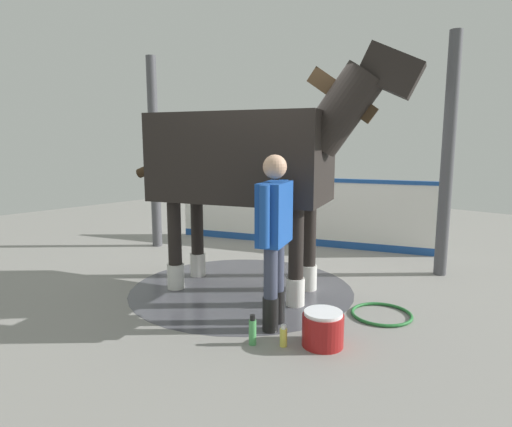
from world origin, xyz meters
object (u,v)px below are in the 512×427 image
object	(u,v)px
handler	(274,230)
wash_bucket	(323,329)
horse	(251,159)
bottle_spray	(253,331)
bottle_shampoo	(283,336)
hose_coil	(381,314)

from	to	relation	value
handler	wash_bucket	world-z (taller)	handler
horse	bottle_spray	size ratio (longest dim) A/B	11.95
bottle_spray	wash_bucket	bearing A→B (deg)	130.13
bottle_shampoo	hose_coil	bearing A→B (deg)	164.49
bottle_spray	horse	bearing A→B (deg)	-137.32
handler	bottle_spray	xyz separation A→B (m)	(0.42, 0.10, -0.81)
handler	wash_bucket	xyz separation A→B (m)	(0.03, 0.57, -0.78)
bottle_shampoo	wash_bucket	bearing A→B (deg)	134.55
horse	bottle_shampoo	xyz separation A→B (m)	(0.89, 1.19, -1.46)
bottle_spray	handler	bearing A→B (deg)	-166.10
wash_bucket	bottle_shampoo	distance (m)	0.35
horse	hose_coil	bearing A→B (deg)	-8.80
horse	bottle_shampoo	distance (m)	2.08
handler	bottle_shampoo	size ratio (longest dim) A/B	8.40
handler	wash_bucket	bearing A→B (deg)	155.64
horse	handler	bearing A→B (deg)	-56.06
horse	wash_bucket	world-z (taller)	horse
horse	bottle_spray	bearing A→B (deg)	-67.30
bottle_shampoo	bottle_spray	world-z (taller)	bottle_spray
horse	handler	xyz separation A→B (m)	(0.63, 0.86, -0.61)
bottle_shampoo	hose_coil	distance (m)	1.24
handler	bottle_shampoo	world-z (taller)	handler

